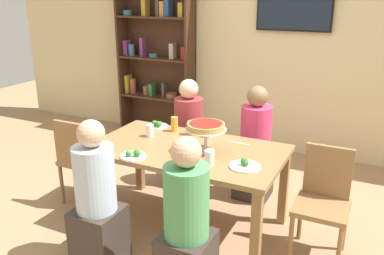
{
  "coord_description": "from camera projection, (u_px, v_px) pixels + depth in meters",
  "views": [
    {
      "loc": [
        1.43,
        -2.84,
        2.0
      ],
      "look_at": [
        0.0,
        0.1,
        0.89
      ],
      "focal_mm": 37.86,
      "sensor_mm": 36.0,
      "label": 1
    }
  ],
  "objects": [
    {
      "name": "cutlery_fork_near",
      "position": [
        240.0,
        143.0,
        3.5
      ],
      "size": [
        0.18,
        0.03,
        0.0
      ],
      "primitive_type": "cube",
      "rotation": [
        0.0,
        0.0,
        3.08
      ],
      "color": "silver",
      "rests_on": "dining_table"
    },
    {
      "name": "cutlery_knife_near",
      "position": [
        194.0,
        170.0,
        2.99
      ],
      "size": [
        0.18,
        0.07,
        0.0
      ],
      "primitive_type": "cube",
      "rotation": [
        0.0,
        0.0,
        -0.3
      ],
      "color": "silver",
      "rests_on": "dining_table"
    },
    {
      "name": "rear_partition",
      "position": [
        265.0,
        41.0,
        5.08
      ],
      "size": [
        8.0,
        0.12,
        2.8
      ],
      "primitive_type": "cube",
      "color": "beige",
      "rests_on": "ground_plane"
    },
    {
      "name": "chair_head_east",
      "position": [
        323.0,
        197.0,
        3.12
      ],
      "size": [
        0.4,
        0.4,
        0.87
      ],
      "rotation": [
        0.0,
        0.0,
        3.14
      ],
      "color": "olive",
      "rests_on": "ground_plane"
    },
    {
      "name": "diner_near_left",
      "position": [
        97.0,
        204.0,
        3.01
      ],
      "size": [
        0.34,
        0.34,
        1.15
      ],
      "rotation": [
        0.0,
        0.0,
        1.57
      ],
      "color": "#382D28",
      "rests_on": "ground_plane"
    },
    {
      "name": "beer_glass_amber_spare",
      "position": [
        182.0,
        154.0,
        3.08
      ],
      "size": [
        0.06,
        0.06,
        0.16
      ],
      "primitive_type": "cylinder",
      "color": "gold",
      "rests_on": "dining_table"
    },
    {
      "name": "television",
      "position": [
        294.0,
        9.0,
        4.72
      ],
      "size": [
        0.89,
        0.05,
        0.51
      ],
      "color": "black"
    },
    {
      "name": "water_glass_clear_spare",
      "position": [
        209.0,
        158.0,
        3.06
      ],
      "size": [
        0.08,
        0.08,
        0.12
      ],
      "primitive_type": "cylinder",
      "color": "white",
      "rests_on": "dining_table"
    },
    {
      "name": "diner_far_right",
      "position": [
        255.0,
        151.0,
        4.01
      ],
      "size": [
        0.34,
        0.34,
        1.15
      ],
      "rotation": [
        0.0,
        0.0,
        -1.57
      ],
      "color": "#382D28",
      "rests_on": "ground_plane"
    },
    {
      "name": "salad_plate_spare",
      "position": [
        245.0,
        165.0,
        3.03
      ],
      "size": [
        0.24,
        0.24,
        0.07
      ],
      "color": "white",
      "rests_on": "dining_table"
    },
    {
      "name": "beer_glass_amber_short",
      "position": [
        174.0,
        124.0,
        3.8
      ],
      "size": [
        0.07,
        0.07,
        0.14
      ],
      "primitive_type": "cylinder",
      "color": "gold",
      "rests_on": "dining_table"
    },
    {
      "name": "beer_glass_amber_tall",
      "position": [
        192.0,
        128.0,
        3.7
      ],
      "size": [
        0.08,
        0.08,
        0.13
      ],
      "primitive_type": "cylinder",
      "color": "gold",
      "rests_on": "dining_table"
    },
    {
      "name": "diner_far_left",
      "position": [
        189.0,
        140.0,
        4.29
      ],
      "size": [
        0.34,
        0.34,
        1.15
      ],
      "rotation": [
        0.0,
        0.0,
        -1.57
      ],
      "color": "#382D28",
      "rests_on": "ground_plane"
    },
    {
      "name": "ground_plane",
      "position": [
        187.0,
        224.0,
        3.65
      ],
      "size": [
        12.0,
        12.0,
        0.0
      ],
      "primitive_type": "plane",
      "color": "#9E7A56"
    },
    {
      "name": "salad_plate_near_diner",
      "position": [
        157.0,
        125.0,
        3.92
      ],
      "size": [
        0.2,
        0.2,
        0.07
      ],
      "color": "white",
      "rests_on": "dining_table"
    },
    {
      "name": "bookshelf",
      "position": [
        157.0,
        57.0,
        5.62
      ],
      "size": [
        1.1,
        0.3,
        2.21
      ],
      "color": "#422819",
      "rests_on": "ground_plane"
    },
    {
      "name": "deep_dish_pizza_stand",
      "position": [
        206.0,
        128.0,
        3.27
      ],
      "size": [
        0.34,
        0.34,
        0.25
      ],
      "color": "silver",
      "rests_on": "dining_table"
    },
    {
      "name": "water_glass_clear_near",
      "position": [
        210.0,
        132.0,
        3.65
      ],
      "size": [
        0.07,
        0.07,
        0.09
      ],
      "primitive_type": "cylinder",
      "color": "white",
      "rests_on": "dining_table"
    },
    {
      "name": "diner_near_right",
      "position": [
        186.0,
        230.0,
        2.69
      ],
      "size": [
        0.34,
        0.34,
        1.15
      ],
      "rotation": [
        0.0,
        0.0,
        1.57
      ],
      "color": "#382D28",
      "rests_on": "ground_plane"
    },
    {
      "name": "water_glass_clear_far",
      "position": [
        150.0,
        131.0,
        3.66
      ],
      "size": [
        0.07,
        0.07,
        0.11
      ],
      "primitive_type": "cylinder",
      "color": "white",
      "rests_on": "dining_table"
    },
    {
      "name": "dining_table",
      "position": [
        187.0,
        157.0,
        3.44
      ],
      "size": [
        1.63,
        0.93,
        0.74
      ],
      "color": "olive",
      "rests_on": "ground_plane"
    },
    {
      "name": "salad_plate_far_diner",
      "position": [
        133.0,
        155.0,
        3.21
      ],
      "size": [
        0.21,
        0.21,
        0.07
      ],
      "color": "white",
      "rests_on": "dining_table"
    },
    {
      "name": "chair_head_west",
      "position": [
        81.0,
        157.0,
        3.87
      ],
      "size": [
        0.4,
        0.4,
        0.87
      ],
      "color": "olive",
      "rests_on": "ground_plane"
    }
  ]
}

